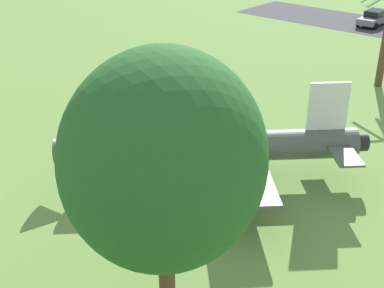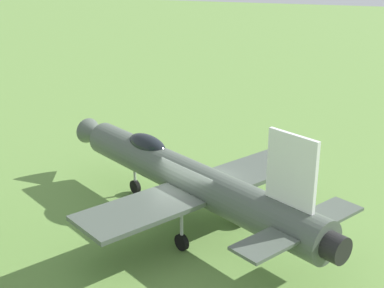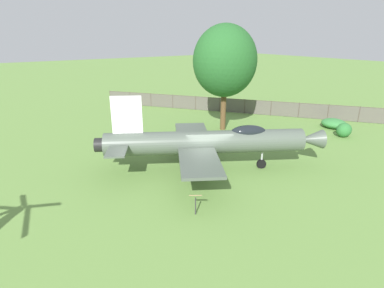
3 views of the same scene
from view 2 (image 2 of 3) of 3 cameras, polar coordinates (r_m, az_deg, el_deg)
name	(u,v)px [view 2 (image 2 of 3)]	position (r m, az deg, el deg)	size (l,w,h in m)	color
ground_plane	(190,224)	(20.40, -0.20, -8.68)	(200.00, 200.00, 0.00)	#668E42
display_jet	(184,175)	(19.79, -0.83, -3.42)	(13.07, 9.49, 4.84)	#4C564C
info_plaque	(299,178)	(22.73, 11.49, -3.62)	(0.72, 0.66, 1.14)	#333333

